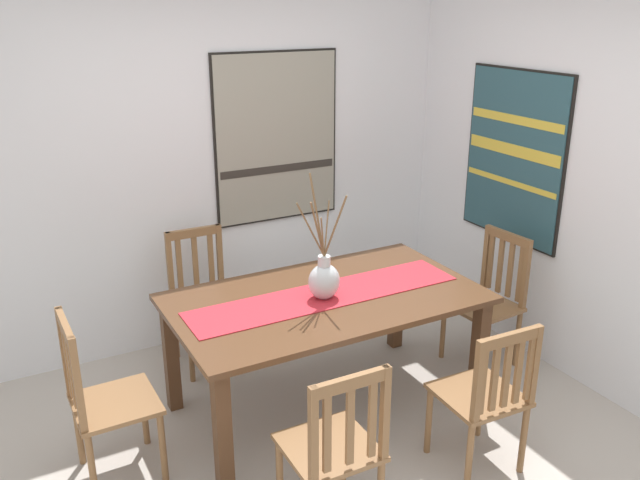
{
  "coord_description": "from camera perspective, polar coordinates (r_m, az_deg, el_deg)",
  "views": [
    {
      "loc": [
        -1.58,
        -2.61,
        2.42
      ],
      "look_at": [
        0.17,
        0.6,
        1.09
      ],
      "focal_mm": 37.29,
      "sensor_mm": 36.0,
      "label": 1
    }
  ],
  "objects": [
    {
      "name": "chair_4",
      "position": [
        3.68,
        14.1,
        -12.69
      ],
      "size": [
        0.44,
        0.44,
        0.89
      ],
      "color": "brown",
      "rests_on": "ground_plane"
    },
    {
      "name": "chair_1",
      "position": [
        3.7,
        -18.14,
        -12.81
      ],
      "size": [
        0.43,
        0.43,
        0.95
      ],
      "color": "brown",
      "rests_on": "ground_plane"
    },
    {
      "name": "chair_2",
      "position": [
        4.75,
        14.34,
        -4.82
      ],
      "size": [
        0.45,
        0.45,
        0.93
      ],
      "color": "brown",
      "rests_on": "ground_plane"
    },
    {
      "name": "painting_on_side_wall",
      "position": [
        4.87,
        16.35,
        6.91
      ],
      "size": [
        0.05,
        0.92,
        1.2
      ],
      "color": "black"
    },
    {
      "name": "wall_back",
      "position": [
        4.86,
        -8.92,
        7.01
      ],
      "size": [
        6.4,
        0.12,
        2.7
      ],
      "primitive_type": "cube",
      "color": "silver",
      "rests_on": "ground_plane"
    },
    {
      "name": "painting_on_back_wall",
      "position": [
        4.94,
        -3.75,
        8.73
      ],
      "size": [
        0.98,
        0.05,
        1.24
      ],
      "color": "black"
    },
    {
      "name": "chair_3",
      "position": [
        4.67,
        -9.99,
        -4.92
      ],
      "size": [
        0.43,
        0.43,
        0.94
      ],
      "color": "brown",
      "rests_on": "ground_plane"
    },
    {
      "name": "dining_table",
      "position": [
        3.99,
        0.47,
        -6.12
      ],
      "size": [
        1.83,
        1.05,
        0.77
      ],
      "color": "#51331E",
      "rests_on": "ground_plane"
    },
    {
      "name": "wall_side",
      "position": [
        4.45,
        23.61,
        4.35
      ],
      "size": [
        0.12,
        6.4,
        2.7
      ],
      "primitive_type": "cube",
      "color": "silver",
      "rests_on": "ground_plane"
    },
    {
      "name": "centerpiece_vase",
      "position": [
        3.86,
        0.35,
        -3.35
      ],
      "size": [
        0.28,
        0.2,
        0.76
      ],
      "color": "silver",
      "rests_on": "dining_table"
    },
    {
      "name": "ground_plane",
      "position": [
        3.9,
        2.19,
        -18.67
      ],
      "size": [
        6.4,
        6.4,
        0.03
      ],
      "primitive_type": "cube",
      "color": "#B2A89E"
    },
    {
      "name": "chair_0",
      "position": [
        3.22,
        1.29,
        -17.35
      ],
      "size": [
        0.43,
        0.43,
        0.92
      ],
      "color": "brown",
      "rests_on": "ground_plane"
    },
    {
      "name": "table_runner",
      "position": [
        3.95,
        0.47,
        -4.76
      ],
      "size": [
        1.68,
        0.36,
        0.01
      ],
      "primitive_type": "cube",
      "color": "#B7232D",
      "rests_on": "dining_table"
    }
  ]
}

